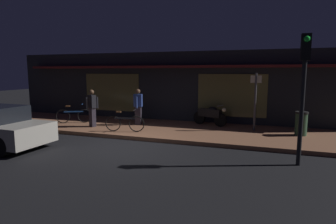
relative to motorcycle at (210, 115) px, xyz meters
The scene contains 11 objects.
ground_plane 4.89m from the motorcycle, 119.11° to the right, with size 60.00×60.00×0.00m, color black.
sidewalk_slab 2.72m from the motorcycle, 152.42° to the right, with size 18.00×4.00×0.15m, color brown.
storefront_building 3.40m from the motorcycle, 137.53° to the left, with size 18.00×3.30×3.60m.
motorcycle is the anchor object (origin of this frame).
bicycle_parked 6.55m from the motorcycle, 166.40° to the right, with size 1.47×0.85×0.91m.
bicycle_extra 3.99m from the motorcycle, 140.60° to the right, with size 1.64×0.47×0.91m.
person_photographer 5.37m from the motorcycle, 157.55° to the right, with size 0.44×0.59×1.67m.
person_bystander 3.36m from the motorcycle, 163.44° to the right, with size 0.41×0.62×1.67m.
sign_post 2.20m from the motorcycle, 14.09° to the right, with size 0.44×0.09×2.40m.
trash_bin 3.83m from the motorcycle, 13.57° to the right, with size 0.48×0.48×0.93m.
traffic_light_pole 5.78m from the motorcycle, 52.66° to the right, with size 0.24×0.33×3.60m.
Camera 1 is at (4.76, -8.59, 2.60)m, focal length 30.35 mm.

